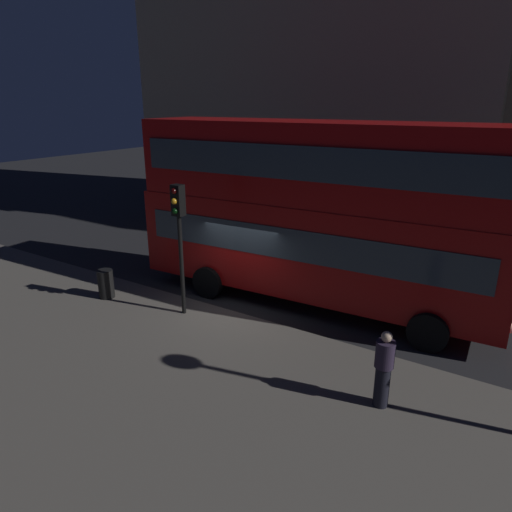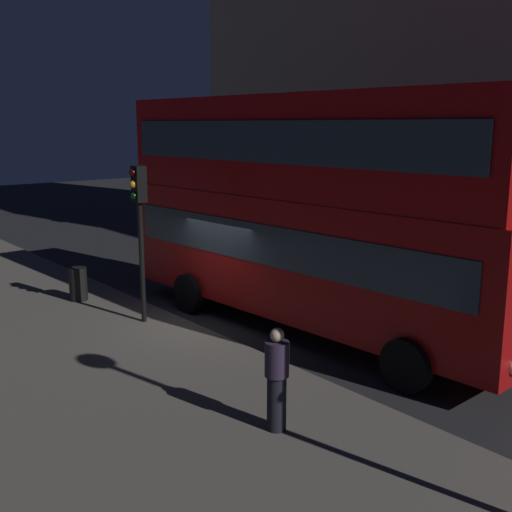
{
  "view_description": "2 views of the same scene",
  "coord_description": "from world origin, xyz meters",
  "px_view_note": "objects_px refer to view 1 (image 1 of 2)",
  "views": [
    {
      "loc": [
        7.34,
        -10.55,
        6.02
      ],
      "look_at": [
        0.38,
        0.42,
        1.6
      ],
      "focal_mm": 32.17,
      "sensor_mm": 36.0,
      "label": 1
    },
    {
      "loc": [
        12.12,
        -8.55,
        4.84
      ],
      "look_at": [
        1.23,
        0.34,
        1.88
      ],
      "focal_mm": 44.02,
      "sensor_mm": 36.0,
      "label": 2
    }
  ],
  "objects_px": {
    "double_decker_bus": "(314,207)",
    "pedestrian": "(384,369)",
    "litter_bin": "(106,284)",
    "traffic_light_near_kerb": "(179,223)"
  },
  "relations": [
    {
      "from": "pedestrian",
      "to": "litter_bin",
      "type": "bearing_deg",
      "value": 130.47
    },
    {
      "from": "litter_bin",
      "to": "double_decker_bus",
      "type": "bearing_deg",
      "value": 31.56
    },
    {
      "from": "double_decker_bus",
      "to": "traffic_light_near_kerb",
      "type": "relative_size",
      "value": 2.96
    },
    {
      "from": "double_decker_bus",
      "to": "litter_bin",
      "type": "distance_m",
      "value": 6.89
    },
    {
      "from": "litter_bin",
      "to": "pedestrian",
      "type": "bearing_deg",
      "value": -4.37
    },
    {
      "from": "traffic_light_near_kerb",
      "to": "litter_bin",
      "type": "xyz_separation_m",
      "value": [
        -2.8,
        -0.42,
        -2.27
      ]
    },
    {
      "from": "traffic_light_near_kerb",
      "to": "litter_bin",
      "type": "bearing_deg",
      "value": -170.62
    },
    {
      "from": "double_decker_bus",
      "to": "pedestrian",
      "type": "relative_size",
      "value": 6.68
    },
    {
      "from": "double_decker_bus",
      "to": "pedestrian",
      "type": "height_order",
      "value": "double_decker_bus"
    },
    {
      "from": "double_decker_bus",
      "to": "traffic_light_near_kerb",
      "type": "xyz_separation_m",
      "value": [
        -2.67,
        -2.94,
        -0.21
      ]
    }
  ]
}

